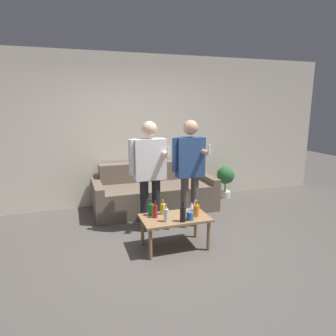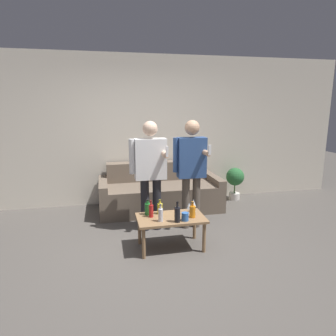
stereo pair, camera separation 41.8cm
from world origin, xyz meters
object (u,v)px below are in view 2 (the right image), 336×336
at_px(couch, 160,192).
at_px(bottle_orange, 151,210).
at_px(person_standing_left, 150,168).
at_px(person_standing_right, 191,166).
at_px(coffee_table, 171,221).

distance_m(couch, bottle_orange, 1.53).
bearing_deg(person_standing_left, bottle_orange, -98.41).
relative_size(couch, person_standing_left, 1.31).
bearing_deg(bottle_orange, couch, 75.08).
xyz_separation_m(person_standing_left, person_standing_right, (0.60, -0.05, 0.02)).
relative_size(couch, bottle_orange, 9.46).
xyz_separation_m(coffee_table, bottle_orange, (-0.24, 0.06, 0.14)).
distance_m(couch, person_standing_right, 1.17).
distance_m(bottle_orange, person_standing_left, 0.72).
distance_m(couch, coffee_table, 1.53).
xyz_separation_m(coffee_table, person_standing_left, (-0.16, 0.64, 0.57)).
relative_size(bottle_orange, person_standing_left, 0.14).
height_order(coffee_table, bottle_orange, bottle_orange).
distance_m(coffee_table, person_standing_left, 0.87).
xyz_separation_m(bottle_orange, person_standing_right, (0.68, 0.54, 0.44)).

